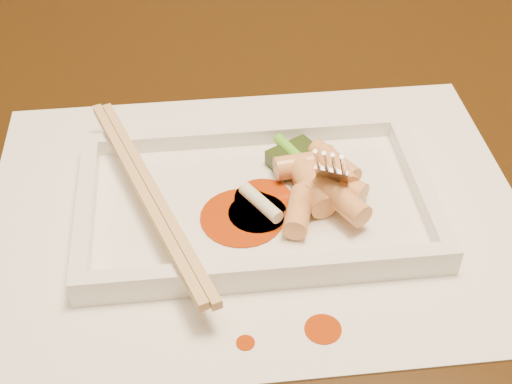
{
  "coord_description": "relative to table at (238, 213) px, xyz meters",
  "views": [
    {
      "loc": [
        -0.04,
        -0.49,
        1.12
      ],
      "look_at": [
        0.01,
        -0.11,
        0.77
      ],
      "focal_mm": 50.0,
      "sensor_mm": 36.0,
      "label": 1
    }
  ],
  "objects": [
    {
      "name": "table",
      "position": [
        0.0,
        0.0,
        0.0
      ],
      "size": [
        1.4,
        0.9,
        0.75
      ],
      "color": "black",
      "rests_on": "ground"
    },
    {
      "name": "placemat",
      "position": [
        0.01,
        -0.11,
        0.1
      ],
      "size": [
        0.4,
        0.3,
        0.0
      ],
      "primitive_type": "cube",
      "color": "white",
      "rests_on": "table"
    },
    {
      "name": "sauce_splatter_a",
      "position": [
        0.04,
        -0.22,
        0.1
      ],
      "size": [
        0.02,
        0.02,
        0.0
      ],
      "primitive_type": "cylinder",
      "color": "#A63004",
      "rests_on": "placemat"
    },
    {
      "name": "sauce_splatter_b",
      "position": [
        -0.01,
        -0.23,
        0.1
      ],
      "size": [
        0.01,
        0.01,
        0.0
      ],
      "primitive_type": "cylinder",
      "color": "#A63004",
      "rests_on": "placemat"
    },
    {
      "name": "plate_base",
      "position": [
        0.01,
        -0.11,
        0.11
      ],
      "size": [
        0.26,
        0.16,
        0.01
      ],
      "primitive_type": "cube",
      "color": "white",
      "rests_on": "placemat"
    },
    {
      "name": "plate_rim_far",
      "position": [
        0.01,
        -0.03,
        0.12
      ],
      "size": [
        0.26,
        0.01,
        0.01
      ],
      "primitive_type": "cube",
      "color": "white",
      "rests_on": "plate_base"
    },
    {
      "name": "plate_rim_near",
      "position": [
        0.01,
        -0.18,
        0.12
      ],
      "size": [
        0.26,
        0.01,
        0.01
      ],
      "primitive_type": "cube",
      "color": "white",
      "rests_on": "plate_base"
    },
    {
      "name": "plate_rim_left",
      "position": [
        -0.12,
        -0.11,
        0.12
      ],
      "size": [
        0.01,
        0.14,
        0.01
      ],
      "primitive_type": "cube",
      "color": "white",
      "rests_on": "plate_base"
    },
    {
      "name": "plate_rim_right",
      "position": [
        0.13,
        -0.11,
        0.12
      ],
      "size": [
        0.01,
        0.14,
        0.01
      ],
      "primitive_type": "cube",
      "color": "white",
      "rests_on": "plate_base"
    },
    {
      "name": "veg_piece",
      "position": [
        0.04,
        -0.07,
        0.12
      ],
      "size": [
        0.05,
        0.04,
        0.01
      ],
      "primitive_type": "cube",
      "rotation": [
        0.0,
        0.0,
        0.5
      ],
      "color": "black",
      "rests_on": "plate_base"
    },
    {
      "name": "scallion_white",
      "position": [
        0.01,
        -0.12,
        0.12
      ],
      "size": [
        0.03,
        0.04,
        0.01
      ],
      "primitive_type": "cylinder",
      "rotation": [
        1.57,
        0.0,
        0.54
      ],
      "color": "#EAEACC",
      "rests_on": "plate_base"
    },
    {
      "name": "scallion_green",
      "position": [
        0.05,
        -0.09,
        0.12
      ],
      "size": [
        0.04,
        0.08,
        0.01
      ],
      "primitive_type": "cylinder",
      "rotation": [
        1.57,
        0.0,
        0.44
      ],
      "color": "#4BAE1C",
      "rests_on": "plate_base"
    },
    {
      "name": "chopstick_a",
      "position": [
        -0.08,
        -0.11,
        0.13
      ],
      "size": [
        0.08,
        0.22,
        0.01
      ],
      "primitive_type": "cube",
      "rotation": [
        0.0,
        0.0,
        0.34
      ],
      "color": "tan",
      "rests_on": "plate_rim_near"
    },
    {
      "name": "chopstick_b",
      "position": [
        -0.07,
        -0.11,
        0.13
      ],
      "size": [
        0.08,
        0.22,
        0.01
      ],
      "primitive_type": "cube",
      "rotation": [
        0.0,
        0.0,
        0.34
      ],
      "color": "tan",
      "rests_on": "plate_rim_near"
    },
    {
      "name": "fork",
      "position": [
        0.08,
        -0.09,
        0.18
      ],
      "size": [
        0.09,
        0.1,
        0.14
      ],
      "primitive_type": null,
      "color": "silver",
      "rests_on": "plate_base"
    },
    {
      "name": "sauce_blob_0",
      "position": [
        0.01,
        -0.1,
        0.11
      ],
      "size": [
        0.04,
        0.04,
        0.0
      ],
      "primitive_type": "cylinder",
      "color": "#A63004",
      "rests_on": "plate_base"
    },
    {
      "name": "sauce_blob_1",
      "position": [
        -0.01,
        -0.12,
        0.11
      ],
      "size": [
        0.06,
        0.06,
        0.0
      ],
      "primitive_type": "cylinder",
      "color": "#A63004",
      "rests_on": "plate_base"
    },
    {
      "name": "sauce_blob_2",
      "position": [
        0.01,
        -0.12,
        0.11
      ],
      "size": [
        0.04,
        0.04,
        0.0
      ],
      "primitive_type": "cylinder",
      "color": "#A63004",
      "rests_on": "plate_base"
    },
    {
      "name": "rice_cake_0",
      "position": [
        0.03,
        -0.13,
        0.12
      ],
      "size": [
        0.03,
        0.04,
        0.02
      ],
      "primitive_type": "cylinder",
      "rotation": [
        1.57,
        0.0,
        2.85
      ],
      "color": "#ECB46E",
      "rests_on": "plate_base"
    },
    {
      "name": "rice_cake_1",
      "position": [
        0.06,
        -0.1,
        0.12
      ],
      "size": [
        0.04,
        0.05,
        0.02
      ],
      "primitive_type": "cylinder",
      "rotation": [
        1.57,
        0.0,
        2.41
      ],
      "color": "#ECB46E",
      "rests_on": "plate_base"
    },
    {
      "name": "rice_cake_2",
      "position": [
        0.06,
        -0.13,
        0.13
      ],
      "size": [
        0.04,
        0.05,
        0.02
      ],
      "primitive_type": "cylinder",
      "rotation": [
        1.57,
        0.0,
        0.52
      ],
      "color": "#ECB46E",
      "rests_on": "plate_base"
    },
    {
      "name": "rice_cake_3",
      "position": [
        0.06,
        -0.1,
        0.12
      ],
      "size": [
        0.05,
        0.05,
        0.02
      ],
      "primitive_type": "cylinder",
      "rotation": [
        1.57,
        0.0,
        0.83
      ],
      "color": "#ECB46E",
      "rests_on": "plate_base"
    },
    {
      "name": "rice_cake_4",
      "position": [
        0.05,
        -0.11,
        0.12
      ],
      "size": [
        0.03,
        0.05,
        0.02
      ],
      "primitive_type": "cylinder",
      "rotation": [
        1.57,
        0.0,
        0.22
      ],
      "color": "#ECB46E",
      "rests_on": "plate_base"
    },
    {
      "name": "rice_cake_5",
      "position": [
        0.07,
        -0.1,
        0.13
      ],
      "size": [
        0.03,
        0.04,
        0.02
      ],
      "primitive_type": "cylinder",
      "rotation": [
        1.57,
        0.0,
        0.27
      ],
      "color": "#ECB46E",
      "rests_on": "plate_base"
    },
    {
      "name": "rice_cake_6",
      "position": [
        0.04,
        -0.08,
        0.12
      ],
      "size": [
        0.04,
        0.02,
        0.02
      ],
      "primitive_type": "cylinder",
      "rotation": [
        1.57,
        0.0,
        1.7
      ],
      "color": "#ECB46E",
      "rests_on": "plate_base"
    },
    {
      "name": "rice_cake_7",
      "position": [
        0.07,
        -0.08,
        0.12
      ],
      "size": [
        0.04,
        0.05,
        0.02
      ],
      "primitive_type": "cylinder",
      "rotation": [
        1.57,
        0.0,
        0.53
      ],
      "color": "#ECB46E",
      "rests_on": "plate_base"
    }
  ]
}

